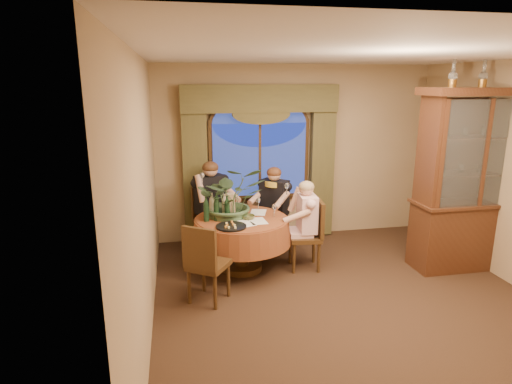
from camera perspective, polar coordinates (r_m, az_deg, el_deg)
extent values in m
plane|color=black|center=(5.25, 12.61, -14.67)|extent=(5.00, 5.00, 0.00)
plane|color=#9B7F58|center=(7.04, 5.20, 5.20)|extent=(4.50, 0.00, 4.50)
plane|color=white|center=(4.61, 14.59, 17.45)|extent=(5.00, 5.00, 0.00)
cube|color=#474324|center=(6.70, -8.10, 2.73)|extent=(0.38, 0.14, 2.32)
cube|color=#474324|center=(7.10, 8.77, 3.36)|extent=(0.38, 0.14, 2.32)
cylinder|color=maroon|center=(5.90, -1.92, -6.93)|extent=(1.35, 1.35, 0.75)
cube|color=#391B0D|center=(6.44, 26.62, 1.31)|extent=(1.51, 0.59, 2.46)
cube|color=black|center=(5.95, 6.50, -5.74)|extent=(0.47, 0.47, 0.96)
cube|color=black|center=(6.57, 1.81, -3.68)|extent=(0.59, 0.59, 0.96)
cube|color=black|center=(6.59, -6.07, -3.71)|extent=(0.55, 0.55, 0.96)
cube|color=black|center=(5.09, -6.35, -9.32)|extent=(0.58, 0.58, 0.96)
imported|color=#3C5A38|center=(5.73, -3.43, 2.54)|extent=(0.91, 1.01, 0.79)
imported|color=#50552C|center=(5.70, -1.03, -3.39)|extent=(0.17, 0.17, 0.05)
cylinder|color=black|center=(5.40, -3.34, -4.61)|extent=(0.39, 0.39, 0.02)
cylinder|color=black|center=(5.82, -5.26, -1.65)|extent=(0.07, 0.07, 0.33)
cylinder|color=black|center=(5.63, -5.32, -2.22)|extent=(0.07, 0.07, 0.33)
cylinder|color=black|center=(5.65, -3.87, -2.14)|extent=(0.07, 0.07, 0.33)
cylinder|color=tan|center=(5.79, -5.89, -1.77)|extent=(0.07, 0.07, 0.33)
cylinder|color=black|center=(5.62, -6.67, -2.28)|extent=(0.07, 0.07, 0.33)
cylinder|color=tan|center=(5.74, -4.23, -1.87)|extent=(0.07, 0.07, 0.33)
cube|color=white|center=(5.62, 0.24, -3.89)|extent=(0.23, 0.31, 0.00)
cube|color=white|center=(5.99, 0.29, -2.73)|extent=(0.29, 0.35, 0.00)
cube|color=white|center=(5.53, -1.56, -4.20)|extent=(0.29, 0.35, 0.00)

